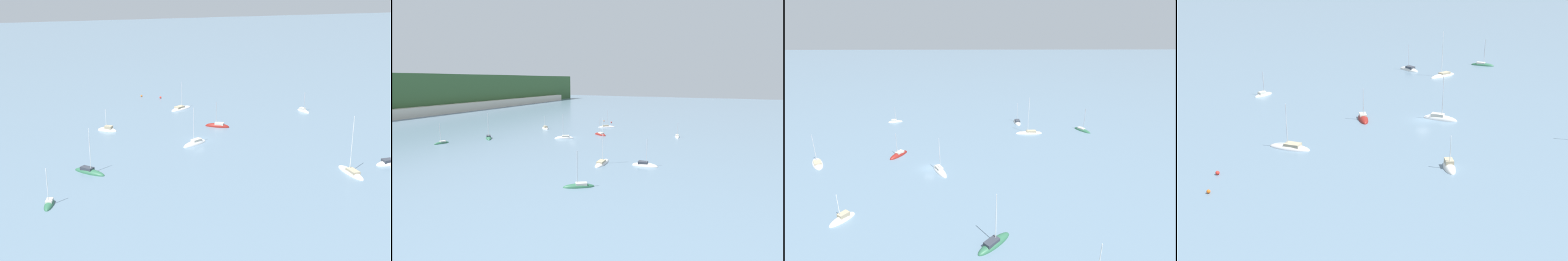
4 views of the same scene
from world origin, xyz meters
The scene contains 12 objects.
ground_plane centered at (0.00, 0.00, 0.00)m, with size 600.00×600.00×0.00m, color slate.
sailboat_0 centered at (-3.05, 1.90, 0.10)m, with size 5.23×7.30×10.24m.
sailboat_1 centered at (-27.59, -35.80, 0.09)m, with size 2.70×6.88×8.16m.
sailboat_2 centered at (13.72, 21.21, 0.12)m, with size 4.68×5.59×6.78m.
sailboat_3 centered at (30.04, -2.82, 0.08)m, with size 6.45×8.08×9.10m.
sailboat_4 centered at (9.68, -7.94, 0.08)m, with size 5.04×6.73×7.73m.
sailboat_5 centered at (-30.20, -24.76, 0.11)m, with size 8.94×2.65×13.13m.
sailboat_6 centered at (-29.46, 36.84, 0.09)m, with size 5.62×2.70×8.03m.
sailboat_7 centered at (17.82, -37.32, 0.11)m, with size 5.30×2.65×6.50m.
sailboat_8 centered at (-15.21, 28.34, 0.11)m, with size 6.98×6.98×10.69m.
mooring_buoy_0 centered at (45.06, 0.33, 0.33)m, with size 0.66×0.66×0.66m.
mooring_buoy_1 centered at (48.81, 5.93, 0.29)m, with size 0.59×0.59×0.59m.
Camera 1 is at (-124.38, 35.20, 42.60)m, focal length 50.00 mm.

